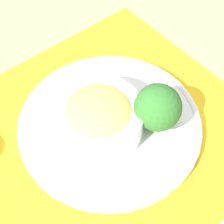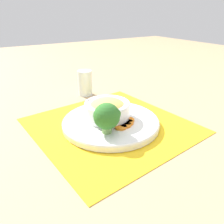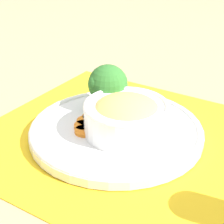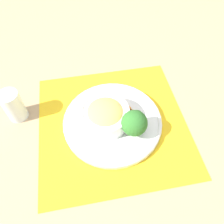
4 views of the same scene
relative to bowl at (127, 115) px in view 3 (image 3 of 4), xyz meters
The scene contains 9 objects.
ground_plane 0.06m from the bowl, 96.61° to the left, with size 4.00×4.00×0.00m, color tan.
placemat 0.06m from the bowl, 96.61° to the left, with size 0.52×0.53×0.00m.
plate 0.04m from the bowl, 96.61° to the left, with size 0.32×0.32×0.02m.
bowl is the anchor object (origin of this frame).
broccoli_floret 0.10m from the bowl, 60.36° to the left, with size 0.08×0.08×0.09m.
carrot_slice_near 0.09m from the bowl, 93.10° to the left, with size 0.04×0.04×0.01m.
carrot_slice_middle 0.09m from the bowl, 105.87° to the left, with size 0.04×0.04×0.01m.
carrot_slice_far 0.09m from the bowl, 118.75° to the left, with size 0.04×0.04×0.01m.
carrot_slice_extra 0.08m from the bowl, 131.91° to the left, with size 0.04×0.04×0.01m.
Camera 3 is at (-0.47, -0.36, 0.37)m, focal length 60.00 mm.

